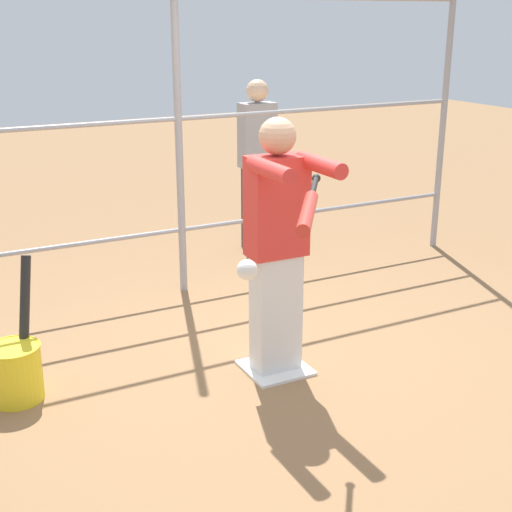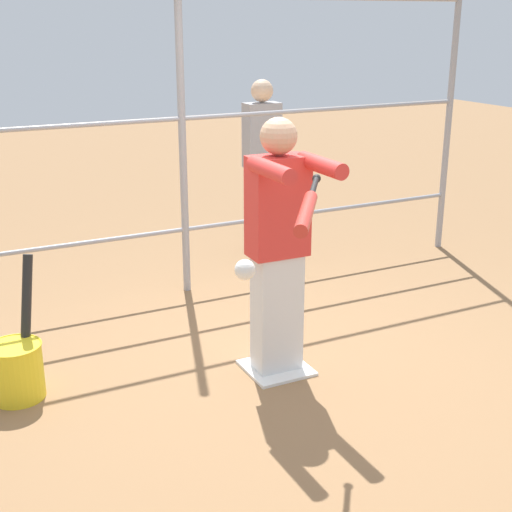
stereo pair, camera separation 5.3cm
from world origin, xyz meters
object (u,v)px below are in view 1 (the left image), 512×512
baseball_bat_swinging (309,208)px  softball_in_flight (247,270)px  bystander_behind_fence (257,163)px  batter (278,241)px  bat_bucket (13,368)px

baseball_bat_swinging → softball_in_flight: baseball_bat_swinging is taller
baseball_bat_swinging → bystander_behind_fence: 3.54m
bystander_behind_fence → softball_in_flight: bearing=61.9°
batter → bat_bucket: batter is taller
batter → bat_bucket: bearing=-14.2°
softball_in_flight → batter: bearing=-126.2°
baseball_bat_swinging → softball_in_flight: 0.44m
batter → bat_bucket: (1.57, -0.40, -0.68)m
baseball_bat_swinging → bystander_behind_fence: (-1.39, -3.22, -0.47)m
batter → softball_in_flight: batter is taller
bystander_behind_fence → batter: bearing=65.4°
batter → bystander_behind_fence: 2.62m
softball_in_flight → bystander_behind_fence: bearing=-118.1°
batter → softball_in_flight: size_ratio=17.04×
baseball_bat_swinging → batter: bearing=-109.7°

